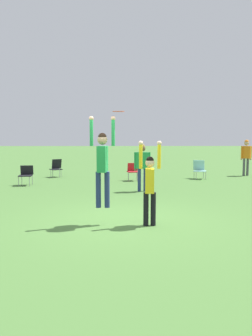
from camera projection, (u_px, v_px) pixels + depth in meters
The scene contains 10 objects.
ground_plane at pixel (122, 221), 7.94m from camera, with size 120.00×120.00×0.00m, color #4C7A38.
person_jumping at pixel (103, 160), 7.49m from camera, with size 0.60×0.46×2.10m.
person_defending at pixel (150, 182), 7.45m from camera, with size 0.52×0.39×1.95m.
frisbee at pixel (119, 111), 7.47m from camera, with size 0.27×0.27×0.04m.
camping_chair_0 at pixel (199, 168), 15.75m from camera, with size 0.70×0.76×0.90m.
camping_chair_1 at pixel (133, 170), 15.10m from camera, with size 0.56×0.60×0.81m.
camping_chair_2 at pixel (26, 174), 13.69m from camera, with size 0.58×0.62×0.82m.
camping_chair_3 at pixel (56, 167), 16.45m from camera, with size 0.70×0.77×0.89m.
person_spectator_near at pixel (142, 163), 12.10m from camera, with size 0.63×0.27×1.77m.
person_spectator_far at pixel (246, 154), 16.89m from camera, with size 0.58×0.40×1.86m.
Camera 1 is at (-0.00, -7.78, 2.06)m, focal length 35.00 mm.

